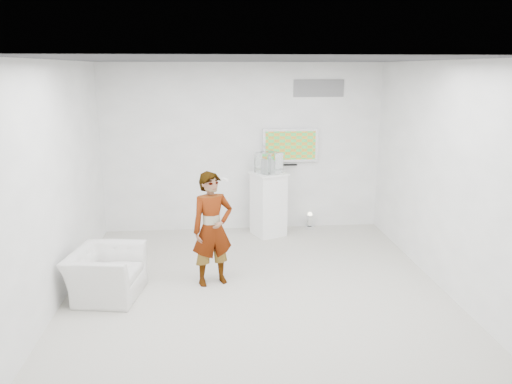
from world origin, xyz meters
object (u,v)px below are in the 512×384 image
person (212,229)px  armchair (106,273)px  tv (290,145)px  pedestal (268,204)px  floor_uplight (310,221)px

person → armchair: (-1.39, -0.28, -0.48)m
tv → pedestal: tv is taller
armchair → person: bearing=-69.4°
person → armchair: 1.49m
armchair → pedestal: bearing=-37.0°
tv → pedestal: bearing=-140.1°
floor_uplight → armchair: bearing=-141.6°
armchair → floor_uplight: (3.18, 2.52, -0.16)m
tv → floor_uplight: tv is taller
pedestal → person: bearing=-116.5°
armchair → floor_uplight: bearing=-42.3°
armchair → pedestal: (2.38, 2.27, 0.25)m
armchair → pedestal: size_ratio=0.84×
pedestal → floor_uplight: pedestal is taller
person → pedestal: bearing=44.5°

